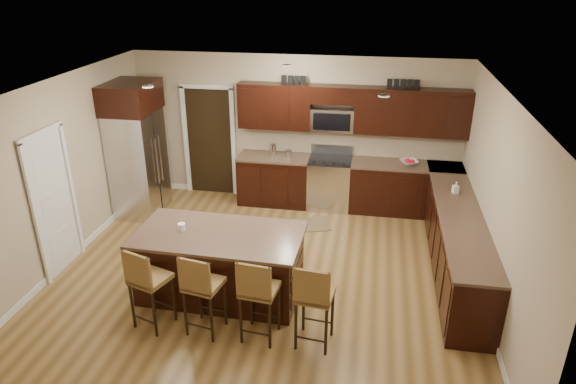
% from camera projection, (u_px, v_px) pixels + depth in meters
% --- Properties ---
extents(floor, '(6.00, 6.00, 0.00)m').
position_uv_depth(floor, '(265.00, 274.00, 7.46)').
color(floor, olive).
rests_on(floor, ground).
extents(ceiling, '(6.00, 6.00, 0.00)m').
position_uv_depth(ceiling, '(262.00, 89.00, 6.36)').
color(ceiling, silver).
rests_on(ceiling, wall_back).
extents(wall_back, '(6.00, 0.00, 6.00)m').
position_uv_depth(wall_back, '(296.00, 130.00, 9.39)').
color(wall_back, tan).
rests_on(wall_back, floor).
extents(wall_left, '(0.00, 5.50, 5.50)m').
position_uv_depth(wall_left, '(60.00, 175.00, 7.38)').
color(wall_left, tan).
rests_on(wall_left, floor).
extents(wall_right, '(0.00, 5.50, 5.50)m').
position_uv_depth(wall_right, '(497.00, 205.00, 6.44)').
color(wall_right, tan).
rests_on(wall_right, floor).
extents(base_cabinets, '(4.02, 3.96, 0.92)m').
position_uv_depth(base_cabinets, '(399.00, 212.00, 8.28)').
color(base_cabinets, black).
rests_on(base_cabinets, floor).
extents(upper_cabinets, '(4.00, 0.33, 0.80)m').
position_uv_depth(upper_cabinets, '(354.00, 108.00, 8.88)').
color(upper_cabinets, black).
rests_on(upper_cabinets, wall_back).
extents(range, '(0.76, 0.64, 1.11)m').
position_uv_depth(range, '(329.00, 183.00, 9.37)').
color(range, silver).
rests_on(range, floor).
extents(microwave, '(0.76, 0.31, 0.40)m').
position_uv_depth(microwave, '(332.00, 119.00, 9.04)').
color(microwave, silver).
rests_on(microwave, upper_cabinets).
extents(doorway, '(0.85, 0.03, 2.06)m').
position_uv_depth(doorway, '(210.00, 142.00, 9.76)').
color(doorway, black).
rests_on(doorway, floor).
extents(pantry_door, '(0.03, 0.80, 2.04)m').
position_uv_depth(pantry_door, '(53.00, 204.00, 7.24)').
color(pantry_door, white).
rests_on(pantry_door, floor).
extents(letter_decor, '(2.20, 0.03, 0.15)m').
position_uv_depth(letter_decor, '(347.00, 82.00, 8.71)').
color(letter_decor, black).
rests_on(letter_decor, upper_cabinets).
extents(island, '(2.21, 1.20, 0.92)m').
position_uv_depth(island, '(221.00, 266.00, 6.86)').
color(island, black).
rests_on(island, floor).
extents(stool_left, '(0.52, 0.52, 1.10)m').
position_uv_depth(stool_left, '(146.00, 280.00, 6.10)').
color(stool_left, olive).
rests_on(stool_left, floor).
extents(stool_mid, '(0.48, 0.48, 1.09)m').
position_uv_depth(stool_mid, '(201.00, 286.00, 5.99)').
color(stool_mid, olive).
rests_on(stool_mid, floor).
extents(stool_right, '(0.46, 0.46, 1.11)m').
position_uv_depth(stool_right, '(258.00, 291.00, 5.88)').
color(stool_right, olive).
rests_on(stool_right, floor).
extents(refrigerator, '(0.79, 0.99, 2.35)m').
position_uv_depth(refrigerator, '(137.00, 148.00, 8.88)').
color(refrigerator, silver).
rests_on(refrigerator, floor).
extents(floor_mat, '(0.93, 0.76, 0.01)m').
position_uv_depth(floor_mat, '(305.00, 225.00, 8.86)').
color(floor_mat, olive).
rests_on(floor_mat, floor).
extents(fruit_bowl, '(0.40, 0.40, 0.07)m').
position_uv_depth(fruit_bowl, '(409.00, 162.00, 8.96)').
color(fruit_bowl, silver).
rests_on(fruit_bowl, base_cabinets).
extents(soap_bottle, '(0.10, 0.10, 0.19)m').
position_uv_depth(soap_bottle, '(456.00, 188.00, 7.80)').
color(soap_bottle, '#B2B2B2').
rests_on(soap_bottle, base_cabinets).
extents(canister_tall, '(0.12, 0.12, 0.23)m').
position_uv_depth(canister_tall, '(273.00, 150.00, 9.30)').
color(canister_tall, silver).
rests_on(canister_tall, base_cabinets).
extents(canister_short, '(0.11, 0.11, 0.15)m').
position_uv_depth(canister_short, '(289.00, 153.00, 9.27)').
color(canister_short, silver).
rests_on(canister_short, base_cabinets).
extents(island_jar, '(0.10, 0.10, 0.10)m').
position_uv_depth(island_jar, '(182.00, 227.00, 6.72)').
color(island_jar, white).
rests_on(island_jar, island).
extents(stool_extra, '(0.46, 0.46, 1.11)m').
position_uv_depth(stool_extra, '(314.00, 297.00, 5.78)').
color(stool_extra, olive).
rests_on(stool_extra, floor).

